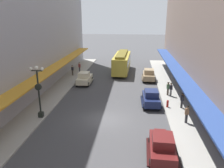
{
  "coord_description": "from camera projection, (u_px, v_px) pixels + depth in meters",
  "views": [
    {
      "loc": [
        2.62,
        -20.05,
        9.84
      ],
      "look_at": [
        0.0,
        6.0,
        1.8
      ],
      "focal_mm": 36.38,
      "sensor_mm": 36.0,
      "label": 1
    }
  ],
  "objects": [
    {
      "name": "pedestrian_0",
      "position": [
        168.0,
        89.0,
        28.23
      ],
      "size": [
        0.36,
        0.28,
        1.67
      ],
      "color": "#4C4238",
      "rests_on": "sidewalk_right"
    },
    {
      "name": "pedestrian_4",
      "position": [
        171.0,
        89.0,
        27.9
      ],
      "size": [
        0.36,
        0.28,
        1.67
      ],
      "color": "slate",
      "rests_on": "sidewalk_right"
    },
    {
      "name": "sidewalk_right",
      "position": [
        184.0,
        122.0,
        21.46
      ],
      "size": [
        3.0,
        60.0,
        0.15
      ],
      "primitive_type": "cube",
      "color": "#99968E",
      "rests_on": "ground"
    },
    {
      "name": "pedestrian_3",
      "position": [
        187.0,
        114.0,
        20.95
      ],
      "size": [
        0.36,
        0.28,
        1.67
      ],
      "color": "#2D2D33",
      "rests_on": "sidewalk_right"
    },
    {
      "name": "parked_car_3",
      "position": [
        162.0,
        146.0,
        16.02
      ],
      "size": [
        2.26,
        4.3,
        1.84
      ],
      "color": "#591919",
      "rests_on": "ground"
    },
    {
      "name": "parked_car_2",
      "position": [
        149.0,
        75.0,
        35.04
      ],
      "size": [
        2.22,
        4.29,
        1.84
      ],
      "color": "#997F5B",
      "rests_on": "ground"
    },
    {
      "name": "sidewalk_left",
      "position": [
        32.0,
        115.0,
        22.9
      ],
      "size": [
        3.0,
        60.0,
        0.15
      ],
      "primitive_type": "cube",
      "color": "#99968E",
      "rests_on": "ground"
    },
    {
      "name": "lamp_post_with_clock",
      "position": [
        39.0,
        90.0,
        21.58
      ],
      "size": [
        1.42,
        0.44,
        5.16
      ],
      "color": "black",
      "rests_on": "sidewalk_left"
    },
    {
      "name": "pedestrian_5",
      "position": [
        73.0,
        70.0,
        37.53
      ],
      "size": [
        0.36,
        0.28,
        1.67
      ],
      "color": "#4C4238",
      "rests_on": "sidewalk_left"
    },
    {
      "name": "streetcar",
      "position": [
        122.0,
        62.0,
        39.78
      ],
      "size": [
        2.78,
        9.67,
        3.46
      ],
      "color": "gold",
      "rests_on": "ground"
    },
    {
      "name": "pedestrian_2",
      "position": [
        182.0,
        100.0,
        24.36
      ],
      "size": [
        0.36,
        0.28,
        1.67
      ],
      "color": "#2D2D33",
      "rests_on": "sidewalk_right"
    },
    {
      "name": "pedestrian_1",
      "position": [
        80.0,
        67.0,
        39.65
      ],
      "size": [
        0.36,
        0.28,
        1.67
      ],
      "color": "#2D2D33",
      "rests_on": "sidewalk_left"
    },
    {
      "name": "fire_hydrant",
      "position": [
        168.0,
        103.0,
        24.69
      ],
      "size": [
        0.24,
        0.24,
        0.82
      ],
      "color": "#B21E19",
      "rests_on": "sidewalk_right"
    },
    {
      "name": "ground_plane",
      "position": [
        106.0,
        119.0,
        22.2
      ],
      "size": [
        200.0,
        200.0,
        0.0
      ],
      "primitive_type": "plane",
      "color": "#424244"
    },
    {
      "name": "parked_car_1",
      "position": [
        84.0,
        78.0,
        33.2
      ],
      "size": [
        2.15,
        4.26,
        1.84
      ],
      "color": "beige",
      "rests_on": "ground"
    },
    {
      "name": "parked_car_0",
      "position": [
        151.0,
        97.0,
        25.4
      ],
      "size": [
        2.27,
        4.31,
        1.84
      ],
      "color": "#19234C",
      "rests_on": "ground"
    }
  ]
}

